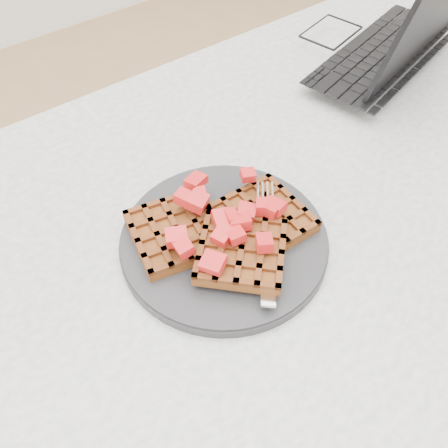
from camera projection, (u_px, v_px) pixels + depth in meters
name	position (u px, v px, depth m)	size (l,w,h in m)	color
ground	(266.00, 413.00, 1.23)	(4.00, 4.00, 0.00)	tan
table	(293.00, 263.00, 0.74)	(1.20, 0.80, 0.75)	silver
plate	(224.00, 241.00, 0.61)	(0.25, 0.25, 0.02)	#242426
waffles	(226.00, 233.00, 0.59)	(0.21, 0.21, 0.03)	brown
strawberry_pile	(224.00, 216.00, 0.58)	(0.15, 0.15, 0.02)	#AA0005
fork	(265.00, 238.00, 0.59)	(0.02, 0.18, 0.02)	silver
laptop	(374.00, 41.00, 0.85)	(0.38, 0.31, 0.23)	black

